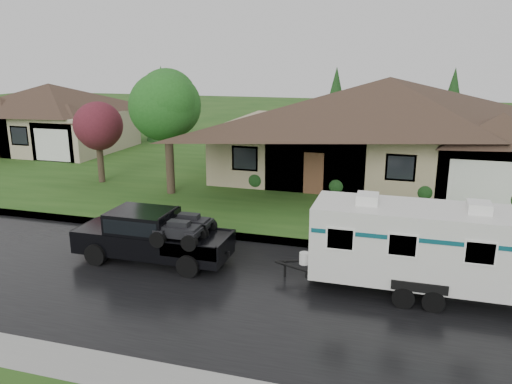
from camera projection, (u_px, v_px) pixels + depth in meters
ground at (301, 270)px, 16.50m from camera, size 140.00×140.00×0.00m
road at (288, 297)px, 14.64m from camera, size 140.00×8.00×0.01m
curb at (314, 244)px, 18.56m from camera, size 140.00×0.50×0.15m
lawn at (350, 171)px, 30.35m from camera, size 140.00×26.00×0.15m
house_main at (393, 117)px, 27.73m from camera, size 19.44×10.80×6.90m
house_far at (52, 111)px, 36.34m from camera, size 10.80×8.64×5.80m
tree_left_green at (167, 107)px, 24.15m from camera, size 3.75×3.75×6.20m
tree_red at (98, 126)px, 26.71m from camera, size 2.70×2.70×4.46m
shrub_row at (380, 187)px, 24.38m from camera, size 13.60×1.00×1.00m
pickup_truck at (150, 234)px, 17.05m from camera, size 5.34×2.03×1.78m
travel_trailer at (421, 244)px, 14.48m from camera, size 6.58×2.31×2.95m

